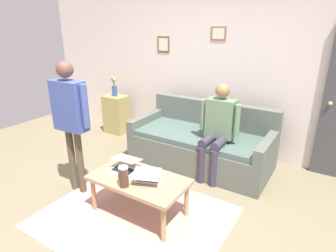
{
  "coord_description": "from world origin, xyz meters",
  "views": [
    {
      "loc": [
        -1.8,
        2.04,
        2.01
      ],
      "look_at": [
        -0.05,
        -0.75,
        0.8
      ],
      "focal_mm": 30.32,
      "sensor_mm": 36.0,
      "label": 1
    }
  ],
  "objects_px": {
    "coffee_table": "(139,182)",
    "person_standing": "(70,112)",
    "side_shelf": "(116,114)",
    "french_press": "(124,176)",
    "flower_vase": "(114,88)",
    "couch": "(202,144)",
    "laptop_center": "(148,177)",
    "laptop_left": "(124,167)",
    "person_seated": "(218,126)"
  },
  "relations": [
    {
      "from": "laptop_left",
      "to": "french_press",
      "type": "distance_m",
      "value": 0.34
    },
    {
      "from": "laptop_center",
      "to": "side_shelf",
      "type": "distance_m",
      "value": 2.67
    },
    {
      "from": "couch",
      "to": "person_standing",
      "type": "relative_size",
      "value": 1.25
    },
    {
      "from": "coffee_table",
      "to": "couch",
      "type": "bearing_deg",
      "value": -91.96
    },
    {
      "from": "laptop_left",
      "to": "flower_vase",
      "type": "distance_m",
      "value": 2.41
    },
    {
      "from": "flower_vase",
      "to": "couch",
      "type": "bearing_deg",
      "value": 171.39
    },
    {
      "from": "coffee_table",
      "to": "person_standing",
      "type": "distance_m",
      "value": 1.14
    },
    {
      "from": "french_press",
      "to": "flower_vase",
      "type": "xyz_separation_m",
      "value": [
        1.87,
        -1.95,
        0.31
      ]
    },
    {
      "from": "person_seated",
      "to": "coffee_table",
      "type": "bearing_deg",
      "value": 72.87
    },
    {
      "from": "flower_vase",
      "to": "person_standing",
      "type": "relative_size",
      "value": 0.23
    },
    {
      "from": "laptop_left",
      "to": "person_seated",
      "type": "relative_size",
      "value": 0.25
    },
    {
      "from": "laptop_center",
      "to": "french_press",
      "type": "distance_m",
      "value": 0.27
    },
    {
      "from": "couch",
      "to": "coffee_table",
      "type": "distance_m",
      "value": 1.46
    },
    {
      "from": "french_press",
      "to": "side_shelf",
      "type": "distance_m",
      "value": 2.72
    },
    {
      "from": "couch",
      "to": "person_standing",
      "type": "xyz_separation_m",
      "value": [
        0.98,
        1.5,
        0.73
      ]
    },
    {
      "from": "coffee_table",
      "to": "person_standing",
      "type": "bearing_deg",
      "value": 2.68
    },
    {
      "from": "side_shelf",
      "to": "coffee_table",
      "type": "bearing_deg",
      "value": 137.31
    },
    {
      "from": "laptop_left",
      "to": "couch",
      "type": "bearing_deg",
      "value": -101.68
    },
    {
      "from": "person_standing",
      "to": "couch",
      "type": "bearing_deg",
      "value": -123.33
    },
    {
      "from": "french_press",
      "to": "person_standing",
      "type": "height_order",
      "value": "person_standing"
    },
    {
      "from": "flower_vase",
      "to": "person_standing",
      "type": "xyz_separation_m",
      "value": [
        -0.96,
        1.79,
        0.17
      ]
    },
    {
      "from": "french_press",
      "to": "flower_vase",
      "type": "relative_size",
      "value": 0.68
    },
    {
      "from": "couch",
      "to": "person_standing",
      "type": "distance_m",
      "value": 1.94
    },
    {
      "from": "couch",
      "to": "french_press",
      "type": "bearing_deg",
      "value": 87.39
    },
    {
      "from": "couch",
      "to": "laptop_center",
      "type": "xyz_separation_m",
      "value": [
        -0.07,
        1.44,
        0.18
      ]
    },
    {
      "from": "laptop_left",
      "to": "laptop_center",
      "type": "height_order",
      "value": "same"
    },
    {
      "from": "coffee_table",
      "to": "side_shelf",
      "type": "height_order",
      "value": "side_shelf"
    },
    {
      "from": "laptop_left",
      "to": "laptop_center",
      "type": "relative_size",
      "value": 0.87
    },
    {
      "from": "french_press",
      "to": "coffee_table",
      "type": "bearing_deg",
      "value": -97.18
    },
    {
      "from": "french_press",
      "to": "flower_vase",
      "type": "height_order",
      "value": "flower_vase"
    },
    {
      "from": "coffee_table",
      "to": "laptop_left",
      "type": "bearing_deg",
      "value": -10.5
    },
    {
      "from": "laptop_center",
      "to": "side_shelf",
      "type": "height_order",
      "value": "side_shelf"
    },
    {
      "from": "flower_vase",
      "to": "side_shelf",
      "type": "bearing_deg",
      "value": -85.4
    },
    {
      "from": "laptop_center",
      "to": "flower_vase",
      "type": "distance_m",
      "value": 2.69
    },
    {
      "from": "french_press",
      "to": "person_standing",
      "type": "distance_m",
      "value": 1.04
    },
    {
      "from": "couch",
      "to": "flower_vase",
      "type": "xyz_separation_m",
      "value": [
        1.95,
        -0.3,
        0.56
      ]
    },
    {
      "from": "coffee_table",
      "to": "french_press",
      "type": "height_order",
      "value": "french_press"
    },
    {
      "from": "laptop_left",
      "to": "person_standing",
      "type": "distance_m",
      "value": 0.89
    },
    {
      "from": "coffee_table",
      "to": "flower_vase",
      "type": "bearing_deg",
      "value": -42.63
    },
    {
      "from": "person_seated",
      "to": "flower_vase",
      "type": "bearing_deg",
      "value": -12.92
    },
    {
      "from": "couch",
      "to": "coffee_table",
      "type": "relative_size",
      "value": 1.92
    },
    {
      "from": "coffee_table",
      "to": "laptop_center",
      "type": "height_order",
      "value": "laptop_center"
    },
    {
      "from": "laptop_left",
      "to": "laptop_center",
      "type": "xyz_separation_m",
      "value": [
        -0.36,
        0.03,
        -0.0
      ]
    },
    {
      "from": "couch",
      "to": "side_shelf",
      "type": "bearing_deg",
      "value": -8.71
    },
    {
      "from": "laptop_center",
      "to": "french_press",
      "type": "height_order",
      "value": "french_press"
    },
    {
      "from": "coffee_table",
      "to": "french_press",
      "type": "relative_size",
      "value": 4.22
    },
    {
      "from": "coffee_table",
      "to": "laptop_left",
      "type": "distance_m",
      "value": 0.26
    },
    {
      "from": "side_shelf",
      "to": "french_press",
      "type": "bearing_deg",
      "value": 133.74
    },
    {
      "from": "couch",
      "to": "laptop_center",
      "type": "bearing_deg",
      "value": 92.7
    },
    {
      "from": "laptop_left",
      "to": "person_seated",
      "type": "distance_m",
      "value": 1.36
    }
  ]
}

